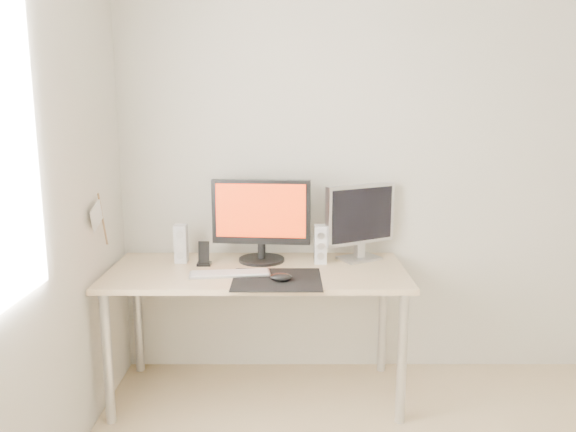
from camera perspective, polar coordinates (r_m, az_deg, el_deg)
name	(u,v)px	position (r m, az deg, el deg)	size (l,w,h in m)	color
wall_back	(418,166)	(3.39, 13.03, 4.96)	(3.50, 3.50, 0.00)	silver
mousepad	(277,280)	(2.86, -1.13, -6.47)	(0.45, 0.40, 0.00)	black
mouse	(281,277)	(2.82, -0.73, -6.23)	(0.11, 0.07, 0.04)	black
desk	(257,283)	(3.07, -3.15, -6.81)	(1.60, 0.70, 0.73)	#D1B587
main_monitor	(261,217)	(3.14, -2.75, -0.15)	(0.55, 0.28, 0.47)	black
second_monitor	(360,218)	(3.20, 7.36, -0.24)	(0.41, 0.26, 0.43)	#ADADAF
speaker_left	(181,244)	(3.21, -10.80, -2.78)	(0.07, 0.08, 0.21)	silver
speaker_right	(320,244)	(3.14, 3.31, -2.88)	(0.07, 0.08, 0.21)	white
keyboard	(230,273)	(2.95, -5.92, -5.83)	(0.43, 0.17, 0.02)	silver
phone_dock	(204,258)	(3.14, -8.52, -4.24)	(0.08, 0.07, 0.14)	black
pennant	(99,216)	(2.98, -18.69, -0.04)	(0.01, 0.23, 0.29)	#A57F54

